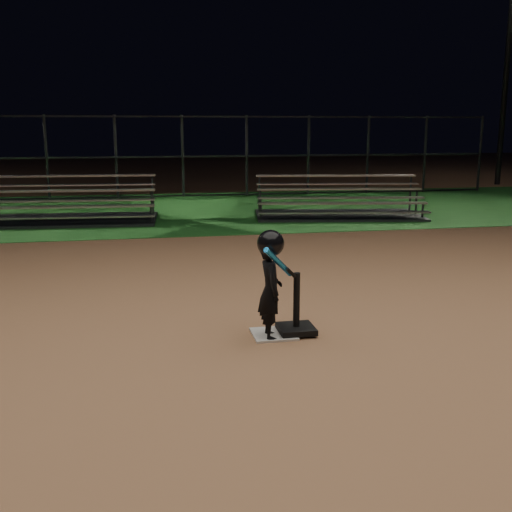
# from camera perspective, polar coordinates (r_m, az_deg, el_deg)

# --- Properties ---
(ground) EXTENTS (80.00, 80.00, 0.00)m
(ground) POSITION_cam_1_polar(r_m,az_deg,el_deg) (6.51, 1.67, -7.42)
(ground) COLOR #A5704A
(ground) RESTS_ON ground
(grass_strip) EXTENTS (60.00, 8.00, 0.01)m
(grass_strip) POSITION_cam_1_polar(r_m,az_deg,el_deg) (16.19, -6.01, 4.34)
(grass_strip) COLOR #194E1B
(grass_strip) RESTS_ON ground
(home_plate) EXTENTS (0.45, 0.45, 0.02)m
(home_plate) POSITION_cam_1_polar(r_m,az_deg,el_deg) (6.51, 1.67, -7.32)
(home_plate) COLOR beige
(home_plate) RESTS_ON ground
(batting_tee) EXTENTS (0.38, 0.38, 0.65)m
(batting_tee) POSITION_cam_1_polar(r_m,az_deg,el_deg) (6.53, 3.79, -6.15)
(batting_tee) COLOR black
(batting_tee) RESTS_ON home_plate
(child_batter) EXTENTS (0.43, 0.55, 1.15)m
(child_batter) POSITION_cam_1_polar(r_m,az_deg,el_deg) (6.25, 1.37, -2.41)
(child_batter) COLOR black
(child_batter) RESTS_ON ground
(bleacher_left) EXTENTS (4.34, 2.32, 1.03)m
(bleacher_left) POSITION_cam_1_polar(r_m,az_deg,el_deg) (14.72, -17.64, 3.87)
(bleacher_left) COLOR #B8B8BD
(bleacher_left) RESTS_ON ground
(bleacher_right) EXTENTS (4.24, 2.54, 0.98)m
(bleacher_right) POSITION_cam_1_polar(r_m,az_deg,el_deg) (14.99, 7.74, 4.42)
(bleacher_right) COLOR #B7B7BC
(bleacher_right) RESTS_ON ground
(backstop_fence) EXTENTS (20.08, 0.08, 2.50)m
(backstop_fence) POSITION_cam_1_polar(r_m,az_deg,el_deg) (19.06, -6.88, 9.23)
(backstop_fence) COLOR #38383D
(backstop_fence) RESTS_ON ground
(light_pole_right) EXTENTS (0.90, 0.53, 8.30)m
(light_pole_right) POSITION_cam_1_polar(r_m,az_deg,el_deg) (24.98, 22.64, 17.58)
(light_pole_right) COLOR #2D2D30
(light_pole_right) RESTS_ON ground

